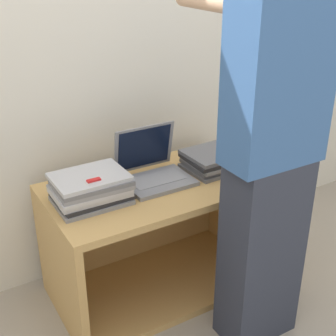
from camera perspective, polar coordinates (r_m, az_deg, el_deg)
ground_plane at (r=2.42m, az=2.68°, el=-17.96°), size 12.00×12.00×0.00m
wall_back at (r=2.42m, az=-6.18°, el=14.32°), size 8.00×0.05×2.40m
cart at (r=2.47m, az=-1.82°, el=-7.71°), size 1.09×0.60×0.62m
laptop_open at (r=2.28m, az=-1.77°, el=-0.25°), size 0.32×0.29×0.26m
laptop_stack_left at (r=2.11m, az=-9.40°, el=-2.48°), size 0.34×0.25×0.13m
laptop_stack_right at (r=2.43m, az=6.03°, el=1.06°), size 0.34×0.26×0.09m
person at (r=1.90m, az=12.42°, el=2.15°), size 0.40×0.54×1.82m
inventory_tag at (r=2.03m, az=-9.05°, el=-1.46°), size 0.06×0.02×0.01m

